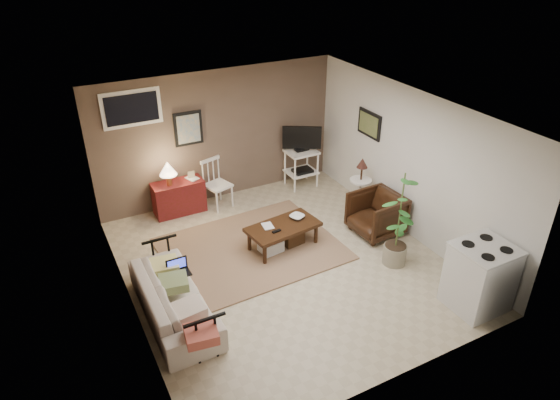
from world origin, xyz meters
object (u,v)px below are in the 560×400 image
side_table (361,179)px  armchair (377,212)px  potted_plant (400,216)px  coffee_table (283,235)px  tv_stand (302,155)px  spindle_chair (217,185)px  red_console (178,195)px  sofa (173,293)px  stove (480,277)px

side_table → armchair: 0.80m
armchair → potted_plant: size_ratio=0.50×
coffee_table → tv_stand: size_ratio=0.98×
coffee_table → armchair: size_ratio=1.55×
spindle_chair → side_table: side_table is taller
tv_stand → side_table: 1.41m
armchair → coffee_table: bearing=-104.7°
red_console → coffee_table: bearing=-58.9°
sofa → red_console: red_console is taller
coffee_table → spindle_chair: bearing=103.3°
red_console → stove: red_console is taller
red_console → tv_stand: bearing=-2.4°
tv_stand → armchair: size_ratio=1.58×
armchair → stove: (0.08, -2.09, 0.09)m
sofa → spindle_chair: bearing=-32.7°
side_table → armchair: side_table is taller
coffee_table → red_console: (-1.11, 1.85, 0.12)m
red_console → armchair: 3.46m
red_console → stove: (2.76, -4.27, 0.12)m
side_table → armchair: bearing=-104.8°
stove → side_table: bearing=87.7°
coffee_table → red_console: bearing=121.1°
coffee_table → stove: (1.65, -2.42, 0.23)m
coffee_table → potted_plant: size_ratio=0.78×
red_console → potted_plant: 3.88m
tv_stand → armchair: bearing=-83.7°
sofa → armchair: 3.59m
side_table → stove: size_ratio=1.08×
armchair → potted_plant: 0.97m
coffee_table → stove: size_ratio=1.26×
spindle_chair → stove: stove is taller
coffee_table → spindle_chair: (-0.41, 1.73, 0.18)m
sofa → side_table: side_table is taller
sofa → potted_plant: size_ratio=1.23×
sofa → spindle_chair: 2.94m
coffee_table → stove: stove is taller
coffee_table → side_table: 1.85m
red_console → sofa: bearing=-108.9°
sofa → side_table: (3.76, 1.14, 0.27)m
side_table → armchair: (-0.19, -0.73, -0.25)m
coffee_table → stove: bearing=-55.7°
potted_plant → stove: size_ratio=1.62×
red_console → side_table: size_ratio=1.00×
sofa → red_console: size_ratio=1.84×
side_table → sofa: bearing=-163.1°
sofa → stove: 4.02m
sofa → tv_stand: size_ratio=1.55×
coffee_table → tv_stand: 2.24m
armchair → stove: size_ratio=0.81×
armchair → spindle_chair: bearing=-139.0°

